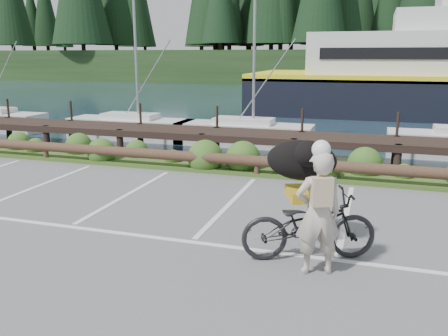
{
  "coord_description": "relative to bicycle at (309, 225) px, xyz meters",
  "views": [
    {
      "loc": [
        3.01,
        -7.94,
        3.35
      ],
      "look_at": [
        0.19,
        0.96,
        1.1
      ],
      "focal_mm": 38.0,
      "sensor_mm": 36.0,
      "label": 1
    }
  ],
  "objects": [
    {
      "name": "harbor_backdrop",
      "position": [
        -1.72,
        78.93,
        -0.59
      ],
      "size": [
        170.0,
        160.0,
        30.0
      ],
      "color": "#172B38",
      "rests_on": "ground"
    },
    {
      "name": "ground",
      "position": [
        -2.11,
        0.46,
        -0.59
      ],
      "size": [
        72.0,
        72.0,
        0.0
      ],
      "primitive_type": "plane",
      "color": "#57575A"
    },
    {
      "name": "bicycle",
      "position": [
        0.0,
        0.0,
        0.0
      ],
      "size": [
        2.37,
        1.55,
        1.18
      ],
      "primitive_type": "imported",
      "rotation": [
        0.0,
        0.0,
        1.94
      ],
      "color": "black",
      "rests_on": "ground"
    },
    {
      "name": "dog",
      "position": [
        -0.26,
        0.67,
        0.94
      ],
      "size": [
        1.01,
        1.36,
        0.71
      ],
      "primitive_type": "ellipsoid",
      "rotation": [
        0.0,
        0.0,
        1.94
      ],
      "color": "black",
      "rests_on": "bicycle"
    },
    {
      "name": "cyclist",
      "position": [
        0.19,
        -0.49,
        0.39
      ],
      "size": [
        0.83,
        0.7,
        1.96
      ],
      "primitive_type": "imported",
      "rotation": [
        0.0,
        0.0,
        3.51
      ],
      "color": "#BCAF9F",
      "rests_on": "ground"
    },
    {
      "name": "log_rail",
      "position": [
        -2.11,
        5.06,
        -0.59
      ],
      "size": [
        32.0,
        0.3,
        0.6
      ],
      "primitive_type": null,
      "color": "#443021",
      "rests_on": "ground"
    },
    {
      "name": "vegetation_strip",
      "position": [
        -2.11,
        5.76,
        -0.54
      ],
      "size": [
        34.0,
        1.6,
        0.1
      ],
      "primitive_type": "cube",
      "color": "#3D5B21",
      "rests_on": "ground"
    }
  ]
}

